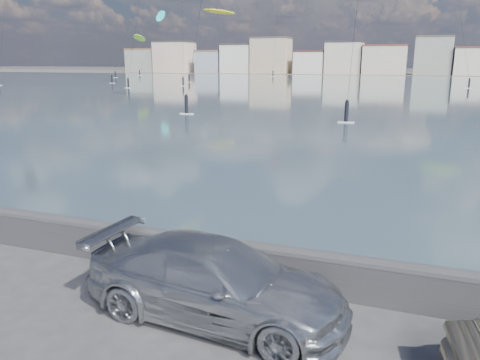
% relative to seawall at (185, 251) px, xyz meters
% --- Properties ---
extents(ground, '(700.00, 700.00, 0.00)m').
position_rel_seawall_xyz_m(ground, '(0.00, -2.70, -0.58)').
color(ground, '#333335').
rests_on(ground, ground).
extents(bay_water, '(500.00, 177.00, 0.00)m').
position_rel_seawall_xyz_m(bay_water, '(0.00, 88.80, -0.58)').
color(bay_water, '#344E5C').
rests_on(bay_water, ground).
extents(far_shore_strip, '(500.00, 60.00, 0.00)m').
position_rel_seawall_xyz_m(far_shore_strip, '(0.00, 197.30, -0.57)').
color(far_shore_strip, '#4C473D').
rests_on(far_shore_strip, ground).
extents(seawall, '(400.00, 0.36, 1.08)m').
position_rel_seawall_xyz_m(seawall, '(0.00, 0.00, 0.00)').
color(seawall, '#28282B').
rests_on(seawall, ground).
extents(far_buildings, '(240.79, 13.26, 14.60)m').
position_rel_seawall_xyz_m(far_buildings, '(1.31, 183.30, 5.44)').
color(far_buildings, gray).
rests_on(far_buildings, ground).
extents(car_silver, '(5.77, 2.72, 1.63)m').
position_rel_seawall_xyz_m(car_silver, '(1.55, -1.69, 0.23)').
color(car_silver, '#B0B3B9').
rests_on(car_silver, ground).
extents(kitesurfer_0, '(4.70, 20.59, 25.06)m').
position_rel_seawall_xyz_m(kitesurfer_0, '(-87.75, 156.34, 20.96)').
color(kitesurfer_0, '#19BFBF').
rests_on(kitesurfer_0, ground).
extents(kitesurfer_9, '(9.30, 16.52, 19.22)m').
position_rel_seawall_xyz_m(kitesurfer_9, '(-45.45, 112.16, 17.12)').
color(kitesurfer_9, yellow).
rests_on(kitesurfer_9, ground).
extents(kitesurfer_14, '(6.77, 16.64, 13.87)m').
position_rel_seawall_xyz_m(kitesurfer_14, '(-80.74, 129.17, 11.75)').
color(kitesurfer_14, '#8CD826').
rests_on(kitesurfer_14, ground).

